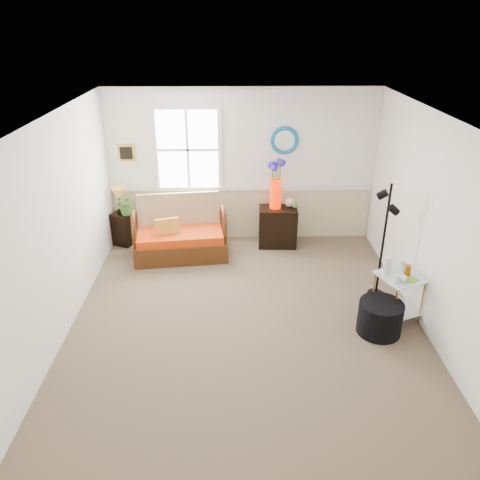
{
  "coord_description": "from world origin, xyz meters",
  "views": [
    {
      "loc": [
        -0.16,
        -5.15,
        3.6
      ],
      "look_at": [
        -0.07,
        0.26,
        1.0
      ],
      "focal_mm": 35.0,
      "sensor_mm": 36.0,
      "label": 1
    }
  ],
  "objects_px": {
    "loveseat": "(180,229)",
    "side_table": "(397,298)",
    "lamp_stand": "(124,228)",
    "floor_lamp": "(383,242)",
    "cabinet": "(278,227)",
    "ottoman": "(380,318)"
  },
  "relations": [
    {
      "from": "lamp_stand",
      "to": "floor_lamp",
      "type": "height_order",
      "value": "floor_lamp"
    },
    {
      "from": "cabinet",
      "to": "side_table",
      "type": "xyz_separation_m",
      "value": [
        1.34,
        -2.22,
        -0.02
      ]
    },
    {
      "from": "floor_lamp",
      "to": "ottoman",
      "type": "relative_size",
      "value": 3.04
    },
    {
      "from": "lamp_stand",
      "to": "cabinet",
      "type": "relative_size",
      "value": 0.84
    },
    {
      "from": "cabinet",
      "to": "floor_lamp",
      "type": "relative_size",
      "value": 0.41
    },
    {
      "from": "cabinet",
      "to": "ottoman",
      "type": "relative_size",
      "value": 1.25
    },
    {
      "from": "side_table",
      "to": "lamp_stand",
      "type": "bearing_deg",
      "value": 149.86
    },
    {
      "from": "cabinet",
      "to": "loveseat",
      "type": "bearing_deg",
      "value": -164.92
    },
    {
      "from": "side_table",
      "to": "floor_lamp",
      "type": "height_order",
      "value": "floor_lamp"
    },
    {
      "from": "ottoman",
      "to": "lamp_stand",
      "type": "bearing_deg",
      "value": 144.94
    },
    {
      "from": "side_table",
      "to": "floor_lamp",
      "type": "relative_size",
      "value": 0.39
    },
    {
      "from": "lamp_stand",
      "to": "ottoman",
      "type": "relative_size",
      "value": 1.04
    },
    {
      "from": "lamp_stand",
      "to": "cabinet",
      "type": "distance_m",
      "value": 2.66
    },
    {
      "from": "cabinet",
      "to": "lamp_stand",
      "type": "bearing_deg",
      "value": -179.54
    },
    {
      "from": "cabinet",
      "to": "side_table",
      "type": "bearing_deg",
      "value": -56.18
    },
    {
      "from": "lamp_stand",
      "to": "side_table",
      "type": "xyz_separation_m",
      "value": [
        4.0,
        -2.32,
        0.03
      ]
    },
    {
      "from": "lamp_stand",
      "to": "cabinet",
      "type": "xyz_separation_m",
      "value": [
        2.66,
        -0.1,
        0.06
      ]
    },
    {
      "from": "loveseat",
      "to": "side_table",
      "type": "bearing_deg",
      "value": -38.98
    },
    {
      "from": "loveseat",
      "to": "cabinet",
      "type": "xyz_separation_m",
      "value": [
        1.63,
        0.36,
        -0.14
      ]
    },
    {
      "from": "side_table",
      "to": "cabinet",
      "type": "bearing_deg",
      "value": 121.18
    },
    {
      "from": "loveseat",
      "to": "side_table",
      "type": "relative_size",
      "value": 2.31
    },
    {
      "from": "lamp_stand",
      "to": "floor_lamp",
      "type": "relative_size",
      "value": 0.34
    }
  ]
}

